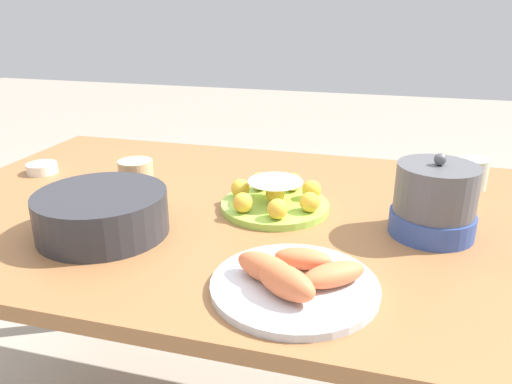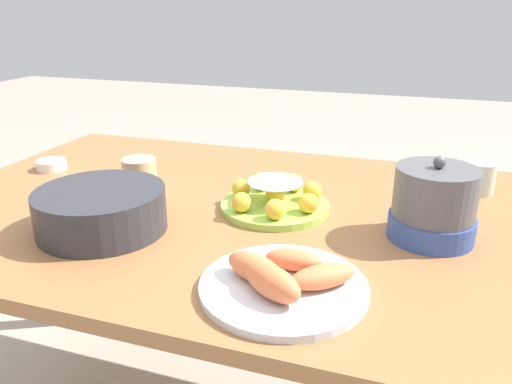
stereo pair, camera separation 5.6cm
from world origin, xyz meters
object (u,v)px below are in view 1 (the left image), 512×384
Objects in this scene: dining_table at (238,241)px; serving_bowl at (102,212)px; seafood_platter at (294,280)px; cake_plate at (275,198)px; cup_near at (472,174)px; cup_far at (136,178)px; warming_pot at (434,201)px; sauce_bowl at (42,168)px.

dining_table is 0.33m from serving_bowl.
serving_bowl is (0.22, 0.20, 0.13)m from dining_table.
serving_bowl is 0.44m from seafood_platter.
cup_near is at bearing -149.35° from cake_plate.
dining_table is 0.14m from cake_plate.
seafood_platter is (-0.20, 0.31, 0.11)m from dining_table.
cup_far is at bearing 18.75° from cup_near.
cup_far is 0.51× the size of warming_pot.
warming_pot is at bearing -164.87° from serving_bowl.
seafood_platter reaches higher than dining_table.
sauce_bowl is at bearing -13.67° from cup_far.
cup_near is (-0.76, -0.49, -0.01)m from serving_bowl.
serving_bowl reaches higher than seafood_platter.
cup_far reaches higher than sauce_bowl.
cup_far is (0.46, -0.32, 0.02)m from seafood_platter.
serving_bowl is 3.01× the size of cup_far.
cup_far is at bearing 0.71° from cake_plate.
dining_table is at bearing 171.23° from sauce_bowl.
cake_plate is 3.01× the size of sauce_bowl.
cup_near is (-0.45, -0.27, 0.01)m from cake_plate.
warming_pot is at bearing 173.24° from sauce_bowl.
cup_near is at bearing -147.44° from serving_bowl.
seafood_platter is 1.62× the size of warming_pot.
seafood_platter is at bearing 165.31° from serving_bowl.
cup_far is at bearing -2.23° from dining_table.
cup_far reaches higher than cup_near.
serving_bowl is 0.95× the size of seafood_platter.
sauce_bowl is 0.29× the size of seafood_platter.
cake_plate is at bearing -144.81° from serving_bowl.
warming_pot is at bearing 70.20° from cup_near.
cake_plate is at bearing 173.52° from sauce_bowl.
cake_plate is 0.35m from cup_far.
cake_plate is 1.44× the size of warming_pot.
cup_near reaches higher than sauce_bowl.
serving_bowl is at bearing 35.19° from cake_plate.
cake_plate is 0.88× the size of seafood_platter.
serving_bowl is 0.48m from sauce_bowl.
cake_plate is (-0.09, -0.01, 0.11)m from dining_table.
cup_near is 0.84m from cup_far.
seafood_platter is at bearing 51.50° from warming_pot.
serving_bowl is (0.31, 0.22, 0.02)m from cake_plate.
sauce_bowl is at bearing -6.76° from warming_pot.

